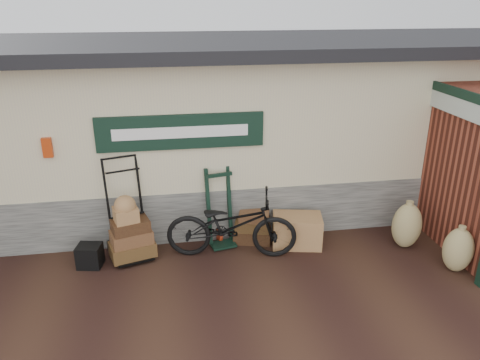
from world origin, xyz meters
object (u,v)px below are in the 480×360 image
object	(u,v)px
green_barrow	(220,208)
wicker_hamper	(297,230)
black_trunk	(90,256)
porter_trolley	(126,208)
bicycle	(231,222)
suitcase_stack	(252,226)

from	to	relation	value
green_barrow	wicker_hamper	size ratio (longest dim) A/B	1.65
green_barrow	black_trunk	distance (m)	2.17
porter_trolley	green_barrow	size ratio (longest dim) A/B	1.25
black_trunk	bicycle	distance (m)	2.25
green_barrow	black_trunk	size ratio (longest dim) A/B	3.70
wicker_hamper	black_trunk	world-z (taller)	wicker_hamper
bicycle	wicker_hamper	bearing A→B (deg)	-70.53
suitcase_stack	wicker_hamper	xyz separation A→B (m)	(0.71, -0.24, -0.01)
green_barrow	suitcase_stack	bearing A→B (deg)	-11.95
wicker_hamper	bicycle	bearing A→B (deg)	-171.23
green_barrow	porter_trolley	bearing A→B (deg)	172.59
wicker_hamper	bicycle	size ratio (longest dim) A/B	0.39
bicycle	porter_trolley	bearing A→B (deg)	90.16
porter_trolley	wicker_hamper	bearing A→B (deg)	-19.25
porter_trolley	green_barrow	xyz separation A→B (m)	(1.49, 0.12, -0.16)
green_barrow	suitcase_stack	distance (m)	0.67
green_barrow	black_trunk	bearing A→B (deg)	178.51
bicycle	black_trunk	bearing A→B (deg)	99.78
green_barrow	bicycle	bearing A→B (deg)	-84.81
wicker_hamper	black_trunk	bearing A→B (deg)	-177.60
suitcase_stack	wicker_hamper	world-z (taller)	suitcase_stack
black_trunk	green_barrow	bearing A→B (deg)	10.46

